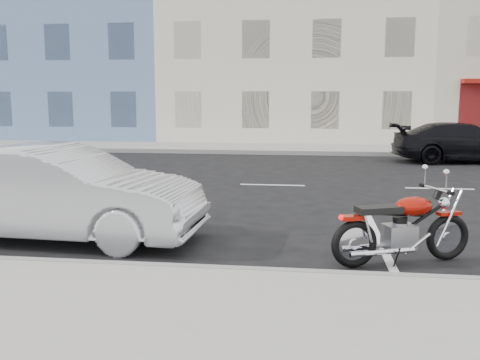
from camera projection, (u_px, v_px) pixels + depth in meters
name	position (u px, v px, depth m)	size (l,w,h in m)	color
ground	(354.00, 187.00, 13.02)	(120.00, 120.00, 0.00)	black
sidewalk_far	(215.00, 148.00, 22.18)	(80.00, 3.40, 0.15)	gray
curb_far	(208.00, 152.00, 20.52)	(80.00, 0.12, 0.16)	gray
bldg_blue	(80.00, 18.00, 29.80)	(12.00, 12.00, 13.00)	#5F7DAA
bldg_cream	(296.00, 28.00, 28.35)	(12.00, 12.00, 11.50)	beige
motorcycle	(450.00, 227.00, 7.14)	(1.89, 0.93, 1.00)	black
sedan_silver	(58.00, 193.00, 8.13)	(1.54, 4.42, 1.46)	#B4B6BC
car_far	(463.00, 142.00, 17.80)	(1.85, 4.56, 1.32)	black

